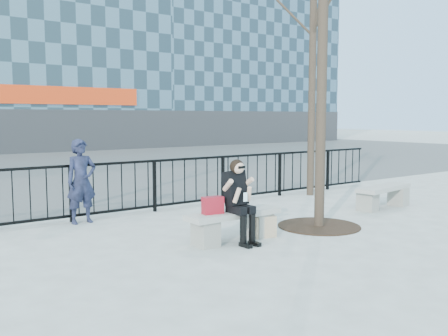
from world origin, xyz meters
TOP-DOWN VIEW (x-y plane):
  - ground at (0.00, 0.00)m, footprint 120.00×120.00m
  - street_surface at (0.00, 15.00)m, footprint 60.00×23.00m
  - railing at (0.00, 3.00)m, footprint 14.00×0.06m
  - building_right at (20.00, 27.00)m, footprint 16.20×10.20m
  - tree_grate at (1.90, -0.10)m, footprint 1.50×1.50m
  - bench_main at (0.00, 0.00)m, footprint 1.65×0.46m
  - bench_second at (4.45, 0.35)m, footprint 1.66×0.46m
  - seated_woman at (0.00, -0.16)m, footprint 0.50×0.64m
  - handbag at (-0.40, 0.02)m, footprint 0.35×0.20m
  - shopping_bag at (0.56, -0.13)m, footprint 0.40×0.22m
  - standing_man at (-1.46, 2.80)m, footprint 0.60×0.41m

SIDE VIEW (x-z plane):
  - ground at x=0.00m, z-range 0.00..0.00m
  - street_surface at x=0.00m, z-range 0.00..0.01m
  - tree_grate at x=1.90m, z-range 0.00..0.02m
  - shopping_bag at x=0.56m, z-range 0.00..0.36m
  - bench_main at x=0.00m, z-range 0.06..0.55m
  - bench_second at x=4.45m, z-range 0.06..0.55m
  - railing at x=0.00m, z-range 0.00..1.11m
  - handbag at x=-0.40m, z-range 0.49..0.76m
  - seated_woman at x=0.00m, z-range 0.00..1.34m
  - standing_man at x=-1.46m, z-range 0.00..1.59m
  - building_right at x=20.00m, z-range 0.00..20.60m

